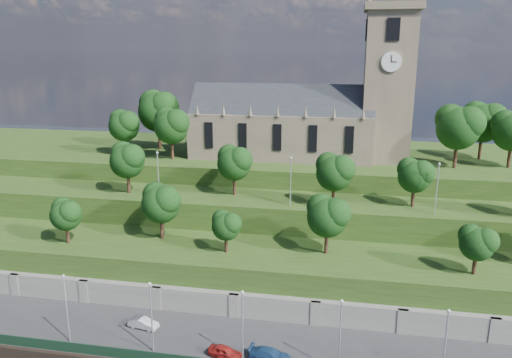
% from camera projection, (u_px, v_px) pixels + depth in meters
% --- Properties ---
extents(promenade, '(160.00, 12.00, 2.00)m').
position_uv_depth(promenade, '(267.00, 352.00, 55.99)').
color(promenade, '#2D2D30').
rests_on(promenade, ground).
extents(retaining_wall, '(160.00, 2.10, 5.00)m').
position_uv_depth(retaining_wall, '(275.00, 314.00, 61.29)').
color(retaining_wall, slate).
rests_on(retaining_wall, ground).
extents(embankment_lower, '(160.00, 12.00, 8.00)m').
position_uv_depth(embankment_lower, '(282.00, 281.00, 66.63)').
color(embankment_lower, '#274216').
rests_on(embankment_lower, ground).
extents(embankment_upper, '(160.00, 10.00, 12.00)m').
position_uv_depth(embankment_upper, '(292.00, 237.00, 76.58)').
color(embankment_upper, '#274216').
rests_on(embankment_upper, ground).
extents(hilltop, '(160.00, 32.00, 15.00)m').
position_uv_depth(hilltop, '(305.00, 191.00, 96.15)').
color(hilltop, '#274216').
rests_on(hilltop, ground).
extents(church, '(38.60, 12.35, 27.60)m').
position_uv_depth(church, '(309.00, 116.00, 88.38)').
color(church, '#6B5B4B').
rests_on(church, hilltop).
extents(trees_lower, '(67.05, 8.83, 8.04)m').
position_uv_depth(trees_lower, '(293.00, 217.00, 64.67)').
color(trees_lower, '#321C13').
rests_on(trees_lower, embankment_lower).
extents(trees_upper, '(63.98, 8.22, 8.07)m').
position_uv_depth(trees_upper, '(306.00, 168.00, 72.61)').
color(trees_upper, '#321C13').
rests_on(trees_upper, embankment_upper).
extents(trees_hilltop, '(73.24, 16.46, 11.44)m').
position_uv_depth(trees_hilltop, '(315.00, 120.00, 87.41)').
color(trees_hilltop, '#321C13').
rests_on(trees_hilltop, hilltop).
extents(lamp_posts_promenade, '(60.36, 0.36, 8.22)m').
position_uv_depth(lamp_posts_promenade, '(242.00, 321.00, 51.57)').
color(lamp_posts_promenade, '#B2B2B7').
rests_on(lamp_posts_promenade, promenade).
extents(lamp_posts_upper, '(40.36, 0.36, 7.27)m').
position_uv_depth(lamp_posts_upper, '(291.00, 177.00, 71.13)').
color(lamp_posts_upper, '#B2B2B7').
rests_on(lamp_posts_upper, embankment_upper).
extents(car_left, '(3.97, 2.31, 1.27)m').
position_uv_depth(car_left, '(225.00, 352.00, 53.34)').
color(car_left, maroon).
rests_on(car_left, promenade).
extents(car_middle, '(3.83, 1.85, 1.21)m').
position_uv_depth(car_middle, '(143.00, 323.00, 58.94)').
color(car_middle, '#A5A3A8').
rests_on(car_middle, promenade).
extents(car_right, '(4.85, 2.55, 1.34)m').
position_uv_depth(car_right, '(270.00, 355.00, 52.70)').
color(car_right, navy).
rests_on(car_right, promenade).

